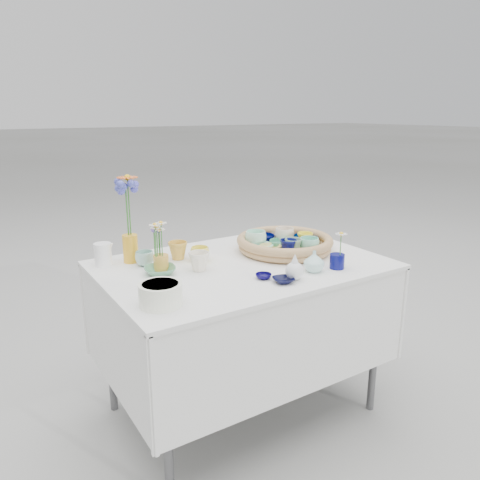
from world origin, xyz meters
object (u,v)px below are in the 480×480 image
display_table (242,408)px  tall_vase_yellow (131,249)px  bud_vase_seafoam (314,261)px  wicker_tray (285,243)px

display_table → tall_vase_yellow: (-0.42, 0.29, 0.83)m
bud_vase_seafoam → tall_vase_yellow: bearing=138.5°
wicker_tray → tall_vase_yellow: tall_vase_yellow is taller
bud_vase_seafoam → tall_vase_yellow: (-0.62, 0.55, 0.02)m
tall_vase_yellow → bud_vase_seafoam: bearing=-41.5°
display_table → tall_vase_yellow: tall_vase_yellow is taller
display_table → wicker_tray: 0.85m
display_table → bud_vase_seafoam: bearing=-52.7°
tall_vase_yellow → wicker_tray: bearing=-18.7°
display_table → wicker_tray: wicker_tray is taller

